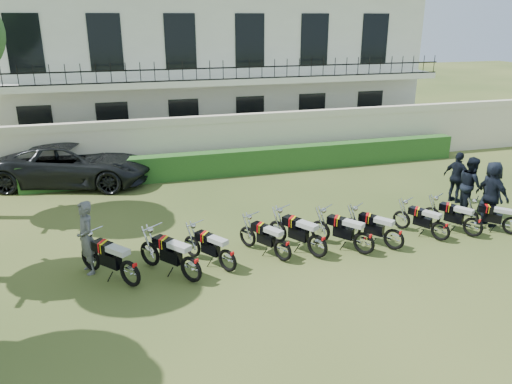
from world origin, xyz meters
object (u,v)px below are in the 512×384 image
Objects in this scene: motorcycle_5 at (364,238)px; officer_2 at (492,197)px; motorcycle_2 at (228,255)px; motorcycle_4 at (318,241)px; motorcycle_0 at (130,267)px; motorcycle_3 at (283,245)px; motorcycle_6 at (394,234)px; inspector at (86,238)px; officer_3 at (491,190)px; suv at (73,164)px; motorcycle_7 at (441,227)px; officer_4 at (471,185)px; motorcycle_1 at (191,263)px; officer_5 at (457,177)px; motorcycle_8 at (474,223)px.

officer_2 reaches higher than motorcycle_5.
motorcycle_4 reaches higher than motorcycle_2.
motorcycle_0 is at bearing 151.06° from motorcycle_4.
motorcycle_3 is 3.15m from motorcycle_6.
inspector is (-5.78, 0.90, 0.43)m from motorcycle_4.
motorcycle_3 is at bearing 63.68° from inspector.
officer_3 is at bearing -20.39° from motorcycle_4.
suv is at bearing 64.25° from officer_3.
inspector is at bearing 129.30° from motorcycle_2.
officer_2 is at bearing 71.78° from inspector.
motorcycle_3 is 0.28× the size of suv.
motorcycle_3 is at bearing -36.15° from motorcycle_0.
inspector is at bearing -158.72° from suv.
motorcycle_5 is (2.22, -0.24, 0.03)m from motorcycle_3.
suv is 7.50m from inspector.
motorcycle_5 is 1.03× the size of motorcycle_7.
officer_4 is (6.98, 1.66, 0.46)m from motorcycle_3.
officer_3 is (6.40, 1.20, 0.40)m from motorcycle_4.
officer_4 reaches higher than motorcycle_2.
motorcycle_2 is (2.37, 0.08, -0.06)m from motorcycle_0.
motorcycle_1 is 9.94m from officer_3.
motorcycle_3 is 1.00× the size of motorcycle_5.
motorcycle_1 is at bearing 145.61° from motorcycle_5.
suv is 3.13× the size of officer_4.
motorcycle_0 is at bearing 147.92° from motorcycle_2.
motorcycle_4 is 0.98× the size of officer_3.
motorcycle_1 is at bearing 83.08° from officer_2.
motorcycle_0 is 1.02× the size of motorcycle_3.
motorcycle_6 is 4.29m from officer_4.
officer_5 is (7.18, 2.58, 0.42)m from motorcycle_3.
inspector reaches higher than motorcycle_5.
motorcycle_2 is 0.27× the size of suv.
officer_3 is at bearing -5.76° from motorcycle_7.
motorcycle_7 is at bearing -31.52° from motorcycle_3.
motorcycle_8 is at bearing -31.69° from motorcycle_3.
inspector is at bearing 140.14° from motorcycle_4.
officer_5 reaches higher than motorcycle_8.
officer_2 reaches higher than motorcycle_8.
officer_3 reaches higher than officer_5.
motorcycle_5 is at bearing -38.35° from motorcycle_4.
officer_4 is at bearing -102.11° from suv.
suv is at bearing 47.31° from officer_5.
motorcycle_1 is 0.90× the size of officer_2.
officer_3 reaches higher than motorcycle_1.
motorcycle_2 is 2.46m from motorcycle_4.
officer_2 reaches higher than motorcycle_6.
motorcycle_1 is at bearing 159.23° from motorcycle_3.
motorcycle_6 is at bearing 134.67° from officer_4.
motorcycle_2 is at bearing 143.30° from motorcycle_6.
officer_3 is at bearing 74.79° from inspector.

